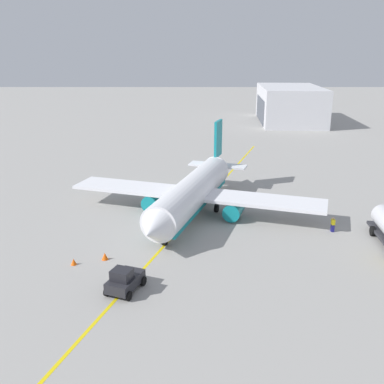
# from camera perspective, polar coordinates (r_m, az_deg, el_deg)

# --- Properties ---
(ground_plane) EXTENTS (400.00, 400.00, 0.00)m
(ground_plane) POSITION_cam_1_polar(r_m,az_deg,el_deg) (54.01, -0.00, -3.03)
(ground_plane) COLOR #9E9B96
(airplane) EXTENTS (28.49, 31.73, 9.92)m
(airplane) POSITION_cam_1_polar(r_m,az_deg,el_deg) (53.49, 0.15, -0.09)
(airplane) COLOR white
(airplane) RESTS_ON ground
(pushback_tug) EXTENTS (4.08, 3.36, 2.20)m
(pushback_tug) POSITION_cam_1_polar(r_m,az_deg,el_deg) (37.77, -8.81, -11.34)
(pushback_tug) COLOR #232328
(pushback_tug) RESTS_ON ground
(refueling_worker) EXTENTS (0.53, 0.38, 1.71)m
(refueling_worker) POSITION_cam_1_polar(r_m,az_deg,el_deg) (51.41, 17.95, -4.09)
(refueling_worker) COLOR navy
(refueling_worker) RESTS_ON ground
(safety_cone_nose) EXTENTS (0.56, 0.56, 0.63)m
(safety_cone_nose) POSITION_cam_1_polar(r_m,az_deg,el_deg) (43.32, -15.22, -8.80)
(safety_cone_nose) COLOR #F2590F
(safety_cone_nose) RESTS_ON ground
(safety_cone_wingtip) EXTENTS (0.64, 0.64, 0.71)m
(safety_cone_wingtip) POSITION_cam_1_polar(r_m,az_deg,el_deg) (43.62, -11.33, -8.24)
(safety_cone_wingtip) COLOR #F2590F
(safety_cone_wingtip) RESTS_ON ground
(distant_hangar) EXTENTS (30.86, 17.94, 9.86)m
(distant_hangar) POSITION_cam_1_polar(r_m,az_deg,el_deg) (128.82, 12.63, 11.13)
(distant_hangar) COLOR silver
(distant_hangar) RESTS_ON ground
(taxi_line_marking) EXTENTS (81.92, 26.65, 0.01)m
(taxi_line_marking) POSITION_cam_1_polar(r_m,az_deg,el_deg) (54.01, -0.00, -3.02)
(taxi_line_marking) COLOR yellow
(taxi_line_marking) RESTS_ON ground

